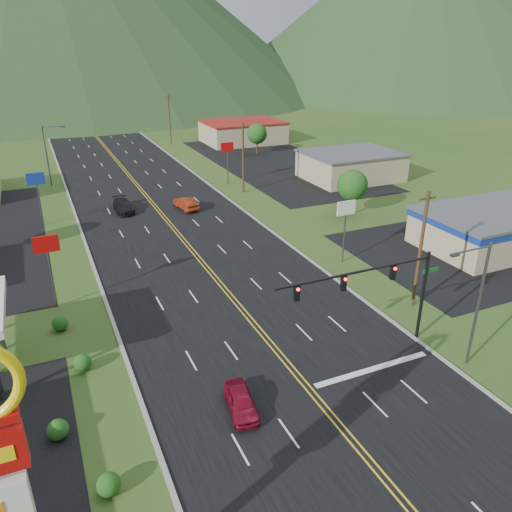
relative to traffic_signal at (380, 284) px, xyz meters
name	(u,v)px	position (x,y,z in m)	size (l,w,h in m)	color
traffic_signal	(380,284)	(0.00, 0.00, 0.00)	(13.10, 0.43, 7.00)	black
streetlight_east	(476,298)	(4.70, -4.00, -0.15)	(3.28, 0.25, 9.00)	#59595E
streetlight_west	(48,152)	(-18.16, 56.00, -0.15)	(3.28, 0.25, 9.00)	#59595E
building_east_near	(494,226)	(23.52, 11.00, -3.06)	(15.40, 10.40, 4.10)	tan
building_east_mid	(351,165)	(25.52, 41.00, -3.17)	(14.40, 11.40, 4.30)	tan
building_east_far	(243,132)	(21.52, 76.00, -3.07)	(16.40, 12.40, 4.50)	tan
pole_sign_west_a	(47,252)	(-20.48, 16.00, -0.28)	(2.00, 0.18, 6.40)	#59595E
pole_sign_west_b	(37,184)	(-20.48, 38.00, -0.28)	(2.00, 0.18, 6.40)	#59595E
pole_sign_east_a	(346,214)	(6.52, 14.00, -0.28)	(2.00, 0.18, 6.40)	#59595E
pole_sign_east_b	(227,151)	(6.52, 46.00, -0.28)	(2.00, 0.18, 6.40)	#59595E
tree_east_a	(352,185)	(15.52, 26.00, -1.44)	(3.84, 3.84, 5.82)	#382314
tree_east_b	(257,134)	(19.52, 64.00, -1.44)	(3.84, 3.84, 5.82)	#382314
utility_pole_a	(420,249)	(7.02, 4.00, -0.20)	(1.60, 0.28, 10.00)	#382314
utility_pole_b	(243,157)	(7.02, 41.00, -0.20)	(1.60, 0.28, 10.00)	#382314
utility_pole_c	(170,119)	(7.02, 81.00, -0.20)	(1.60, 0.28, 10.00)	#382314
utility_pole_d	(132,99)	(7.02, 121.00, -0.20)	(1.60, 0.28, 10.00)	#382314
mountain_ne	(425,1)	(141.36, 162.20, 29.67)	(180.00, 180.00, 70.00)	#183518
car_red_near	(241,402)	(-11.24, -2.14, -4.66)	(1.59, 3.95, 1.34)	maroon
car_dark_mid	(123,206)	(-10.71, 38.98, -4.57)	(2.12, 5.21, 1.51)	black
car_red_far	(186,203)	(-2.97, 36.74, -4.54)	(1.68, 4.82, 1.59)	maroon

